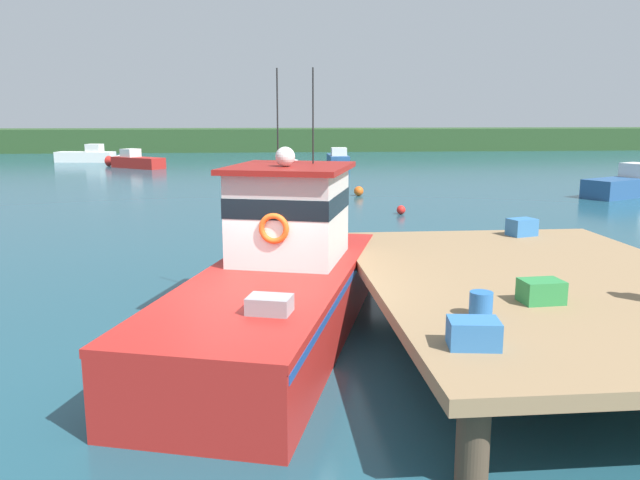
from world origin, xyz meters
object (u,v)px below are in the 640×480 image
main_fishing_boat (282,277)px  bait_bucket (481,304)px  mooring_buoy_inshore (359,191)px  mooring_buoy_channel_marker (401,210)px  crate_single_by_cleat (522,227)px  moored_boat_far_left (90,156)px  mooring_buoy_outer (325,220)px  crate_stack_near_edge (541,291)px  crate_stack_mid_dock (474,333)px  moored_boat_mid_harbor (338,160)px  moored_boat_near_channel (134,161)px  moored_boat_outer_mooring (631,185)px  moored_boat_far_right (289,173)px

main_fishing_boat → bait_bucket: 4.12m
mooring_buoy_inshore → mooring_buoy_channel_marker: (0.79, -6.00, -0.06)m
crate_single_by_cleat → moored_boat_far_left: crate_single_by_cleat is taller
main_fishing_boat → mooring_buoy_outer: 11.07m
main_fishing_boat → crate_stack_near_edge: 4.57m
crate_single_by_cleat → mooring_buoy_outer: 9.15m
main_fishing_boat → crate_stack_mid_dock: size_ratio=16.52×
mooring_buoy_outer → mooring_buoy_channel_marker: bearing=39.4°
mooring_buoy_channel_marker → main_fishing_boat: bearing=-111.1°
moored_boat_mid_harbor → moored_boat_near_channel: size_ratio=1.13×
moored_boat_outer_mooring → main_fishing_boat: bearing=-134.0°
crate_single_by_cleat → crate_stack_mid_dock: bearing=-116.7°
crate_stack_mid_dock → moored_boat_mid_harbor: bearing=85.2°
moored_boat_far_right → moored_boat_far_left: 23.20m
moored_boat_outer_mooring → moored_boat_mid_harbor: 23.21m
crate_single_by_cleat → moored_boat_far_left: 46.25m
moored_boat_far_left → mooring_buoy_outer: size_ratio=12.32×
crate_stack_mid_dock → moored_boat_far_left: 51.30m
crate_stack_mid_dock → moored_boat_near_channel: crate_stack_mid_dock is taller
mooring_buoy_inshore → moored_boat_far_left: bearing=127.7°
moored_boat_far_right → moored_boat_mid_harbor: size_ratio=0.88×
mooring_buoy_inshore → mooring_buoy_outer: size_ratio=0.96×
crate_single_by_cleat → moored_boat_far_right: 25.15m
moored_boat_outer_mooring → mooring_buoy_inshore: bearing=174.9°
moored_boat_far_right → mooring_buoy_inshore: (3.05, -7.74, -0.19)m
crate_stack_mid_dock → crate_stack_near_edge: 2.33m
moored_boat_far_right → mooring_buoy_outer: 16.48m
crate_stack_near_edge → moored_boat_mid_harbor: bearing=87.2°
moored_boat_mid_harbor → moored_boat_near_channel: bearing=-178.7°
moored_boat_far_left → mooring_buoy_outer: moored_boat_far_left is taller
crate_stack_mid_dock → moored_boat_far_right: bearing=91.3°
main_fishing_boat → moored_boat_outer_mooring: bearing=46.0°
bait_bucket → mooring_buoy_inshore: 22.85m
mooring_buoy_inshore → mooring_buoy_outer: 9.10m
moored_boat_near_channel → bait_bucket: bearing=-73.2°
crate_stack_mid_dock → crate_stack_near_edge: crate_stack_near_edge is taller
crate_stack_near_edge → moored_boat_far_right: 30.06m
crate_stack_mid_dock → mooring_buoy_inshore: size_ratio=1.27×
crate_stack_mid_dock → bait_bucket: bait_bucket is taller
bait_bucket → main_fishing_boat: bearing=130.0°
crate_single_by_cleat → moored_boat_far_left: bearing=115.8°
main_fishing_boat → moored_boat_mid_harbor: (5.71, 38.23, -0.51)m
crate_stack_near_edge → moored_boat_far_right: bearing=94.5°
crate_stack_near_edge → moored_boat_outer_mooring: (14.06, 21.03, -0.83)m
bait_bucket → mooring_buoy_inshore: bearing=85.4°
crate_stack_mid_dock → moored_boat_near_channel: size_ratio=0.12×
moored_boat_outer_mooring → moored_boat_far_left: bearing=141.4°
main_fishing_boat → moored_boat_near_channel: bearing=104.4°
mooring_buoy_outer → mooring_buoy_channel_marker: 4.31m
moored_boat_near_channel → mooring_buoy_outer: size_ratio=10.24×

